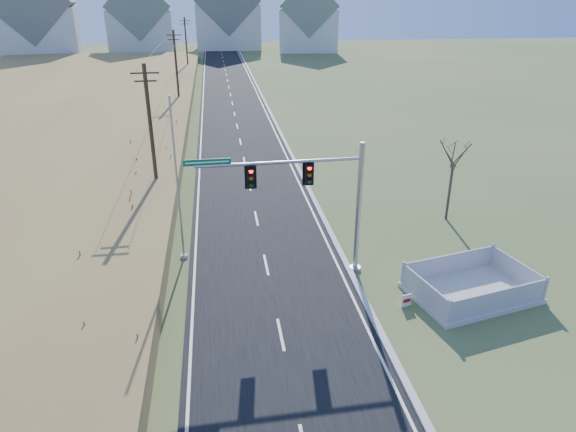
# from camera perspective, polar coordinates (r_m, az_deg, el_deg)

# --- Properties ---
(ground) EXTENTS (260.00, 260.00, 0.00)m
(ground) POSITION_cam_1_polar(r_m,az_deg,el_deg) (23.65, -1.44, -10.25)
(ground) COLOR #42572A
(ground) RESTS_ON ground
(road) EXTENTS (8.00, 180.00, 0.06)m
(road) POSITION_cam_1_polar(r_m,az_deg,el_deg) (70.74, -6.35, 12.94)
(road) COLOR black
(road) RESTS_ON ground
(curb) EXTENTS (0.30, 180.00, 0.18)m
(curb) POSITION_cam_1_polar(r_m,az_deg,el_deg) (70.98, -2.91, 13.14)
(curb) COLOR #B2AFA8
(curb) RESTS_ON ground
(reed_marsh) EXTENTS (38.00, 110.00, 1.30)m
(reed_marsh) POSITION_cam_1_polar(r_m,az_deg,el_deg) (64.58, -28.10, 9.84)
(reed_marsh) COLOR olive
(reed_marsh) RESTS_ON ground
(utility_pole_near) EXTENTS (1.80, 0.26, 9.00)m
(utility_pole_near) POSITION_cam_1_polar(r_m,az_deg,el_deg) (35.78, -14.98, 9.18)
(utility_pole_near) COLOR #422D1E
(utility_pole_near) RESTS_ON ground
(utility_pole_mid) EXTENTS (1.80, 0.26, 9.00)m
(utility_pole_mid) POSITION_cam_1_polar(r_m,az_deg,el_deg) (65.17, -12.29, 15.78)
(utility_pole_mid) COLOR #422D1E
(utility_pole_mid) RESTS_ON ground
(utility_pole_far) EXTENTS (1.80, 0.26, 9.00)m
(utility_pole_far) POSITION_cam_1_polar(r_m,az_deg,el_deg) (94.95, -11.24, 18.25)
(utility_pole_far) COLOR #422D1E
(utility_pole_far) RESTS_ON ground
(condo_nw) EXTENTS (17.69, 13.38, 19.05)m
(condo_nw) POSITION_cam_1_polar(r_m,az_deg,el_deg) (124.84, -26.30, 19.04)
(condo_nw) COLOR silver
(condo_nw) RESTS_ON ground
(condo_nnw) EXTENTS (14.93, 11.17, 17.03)m
(condo_nnw) POSITION_cam_1_polar(r_m,az_deg,el_deg) (128.60, -16.17, 20.18)
(condo_nnw) COLOR silver
(condo_nnw) RESTS_ON ground
(condo_n) EXTENTS (15.27, 10.20, 18.54)m
(condo_n) POSITION_cam_1_polar(r_m,az_deg,el_deg) (131.65, -6.72, 21.25)
(condo_n) COLOR silver
(condo_n) RESTS_ON ground
(condo_ne) EXTENTS (14.12, 10.51, 16.52)m
(condo_ne) POSITION_cam_1_polar(r_m,az_deg,el_deg) (125.60, 2.24, 20.91)
(condo_ne) COLOR silver
(condo_ne) RESTS_ON ground
(traffic_signal_mast) EXTENTS (8.53, 0.58, 6.79)m
(traffic_signal_mast) POSITION_cam_1_polar(r_m,az_deg,el_deg) (24.58, 3.82, 2.19)
(traffic_signal_mast) COLOR #9EA0A5
(traffic_signal_mast) RESTS_ON ground
(fence_enclosure) EXTENTS (6.29, 4.96, 1.27)m
(fence_enclosure) POSITION_cam_1_polar(r_m,az_deg,el_deg) (25.98, 19.64, -7.72)
(fence_enclosure) COLOR #B7B5AD
(fence_enclosure) RESTS_ON ground
(open_sign) EXTENTS (0.49, 0.17, 0.61)m
(open_sign) POSITION_cam_1_polar(r_m,az_deg,el_deg) (24.22, 13.04, -9.12)
(open_sign) COLOR white
(open_sign) RESTS_ON ground
(flagpole) EXTENTS (0.39, 0.39, 8.68)m
(flagpole) POSITION_cam_1_polar(r_m,az_deg,el_deg) (26.90, -12.06, 1.96)
(flagpole) COLOR #B7B5AD
(flagpole) RESTS_ON ground
(bare_tree) EXTENTS (2.03, 2.03, 5.39)m
(bare_tree) POSITION_cam_1_polar(r_m,az_deg,el_deg) (32.44, 18.04, 6.72)
(bare_tree) COLOR #4C3F33
(bare_tree) RESTS_ON ground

